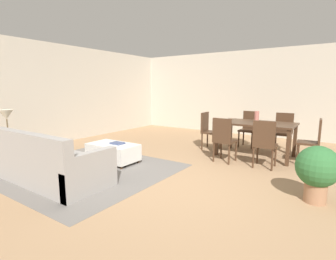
{
  "coord_description": "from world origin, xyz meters",
  "views": [
    {
      "loc": [
        2.05,
        -3.38,
        1.51
      ],
      "look_at": [
        -0.87,
        0.92,
        0.66
      ],
      "focal_mm": 27.42,
      "sensor_mm": 36.0,
      "label": 1
    }
  ],
  "objects": [
    {
      "name": "area_rug",
      "position": [
        -1.81,
        -0.44,
        0.0
      ],
      "size": [
        3.0,
        2.8,
        0.01
      ],
      "primitive_type": "cube",
      "color": "slate",
      "rests_on": "ground_plane"
    },
    {
      "name": "dining_chair_head_east",
      "position": [
        1.64,
        2.34,
        0.52
      ],
      "size": [
        0.43,
        0.43,
        0.92
      ],
      "color": "#422B1C",
      "rests_on": "ground_plane"
    },
    {
      "name": "book_on_ottoman",
      "position": [
        -1.67,
        0.27,
        0.4
      ],
      "size": [
        0.26,
        0.2,
        0.03
      ],
      "primitive_type": "cube",
      "rotation": [
        0.0,
        0.0,
        0.01
      ],
      "color": "#3F4C72",
      "rests_on": "ottoman_table"
    },
    {
      "name": "dining_table",
      "position": [
        0.51,
        2.37,
        0.67
      ],
      "size": [
        1.6,
        0.97,
        0.76
      ],
      "color": "#422B1C",
      "rests_on": "ground_plane"
    },
    {
      "name": "table_lamp",
      "position": [
        -3.23,
        -1.09,
        0.99
      ],
      "size": [
        0.26,
        0.26,
        0.53
      ],
      "color": "brown",
      "rests_on": "side_table"
    },
    {
      "name": "wall_left",
      "position": [
        -4.5,
        0.5,
        1.35
      ],
      "size": [
        0.12,
        11.0,
        2.7
      ],
      "primitive_type": "cube",
      "color": "#BCB2A0",
      "rests_on": "ground_plane"
    },
    {
      "name": "couch",
      "position": [
        -1.86,
        -1.14,
        0.29
      ],
      "size": [
        2.16,
        0.91,
        0.86
      ],
      "color": "gray",
      "rests_on": "ground_plane"
    },
    {
      "name": "ground_plane",
      "position": [
        0.0,
        0.0,
        0.0
      ],
      "size": [
        10.8,
        10.8,
        0.0
      ],
      "primitive_type": "plane",
      "color": "#9E7A56"
    },
    {
      "name": "dining_chair_head_west",
      "position": [
        -0.65,
        2.38,
        0.52
      ],
      "size": [
        0.42,
        0.42,
        0.92
      ],
      "color": "#422B1C",
      "rests_on": "ground_plane"
    },
    {
      "name": "dining_chair_near_right",
      "position": [
        0.91,
        1.54,
        0.52
      ],
      "size": [
        0.42,
        0.42,
        0.92
      ],
      "color": "#422B1C",
      "rests_on": "ground_plane"
    },
    {
      "name": "dining_chair_near_left",
      "position": [
        0.11,
        1.49,
        0.52
      ],
      "size": [
        0.42,
        0.42,
        0.92
      ],
      "color": "#422B1C",
      "rests_on": "ground_plane"
    },
    {
      "name": "dining_chair_far_right",
      "position": [
        0.93,
        3.22,
        0.52
      ],
      "size": [
        0.42,
        0.42,
        0.92
      ],
      "color": "#422B1C",
      "rests_on": "ground_plane"
    },
    {
      "name": "vase_centerpiece",
      "position": [
        0.51,
        2.36,
        0.89
      ],
      "size": [
        0.1,
        0.1,
        0.25
      ],
      "primitive_type": "cylinder",
      "color": "#B26659",
      "rests_on": "dining_table"
    },
    {
      "name": "dining_chair_far_left",
      "position": [
        0.1,
        3.25,
        0.52
      ],
      "size": [
        0.42,
        0.42,
        0.92
      ],
      "color": "#422B1C",
      "rests_on": "ground_plane"
    },
    {
      "name": "wall_back",
      "position": [
        0.0,
        5.0,
        1.35
      ],
      "size": [
        9.0,
        0.12,
        2.7
      ],
      "primitive_type": "cube",
      "color": "#BCB2A0",
      "rests_on": "ground_plane"
    },
    {
      "name": "potted_plant",
      "position": [
        1.86,
        0.41,
        0.45
      ],
      "size": [
        0.55,
        0.55,
        0.77
      ],
      "color": "#996B4C",
      "rests_on": "ground_plane"
    },
    {
      "name": "ottoman_table",
      "position": [
        -1.76,
        0.22,
        0.22
      ],
      "size": [
        1.03,
        0.59,
        0.39
      ],
      "color": "silver",
      "rests_on": "ground_plane"
    },
    {
      "name": "side_table",
      "position": [
        -3.23,
        -1.09,
        0.46
      ],
      "size": [
        0.4,
        0.4,
        0.58
      ],
      "color": "olive",
      "rests_on": "ground_plane"
    }
  ]
}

